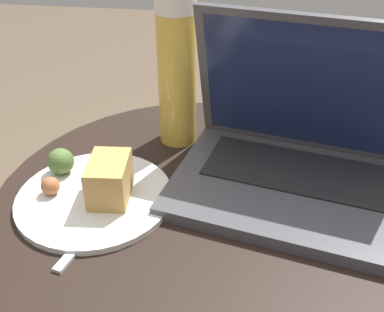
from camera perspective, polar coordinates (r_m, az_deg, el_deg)
name	(u,v)px	position (r m, az deg, el deg)	size (l,w,h in m)	color
table	(203,296)	(0.79, 1.44, -17.30)	(0.60, 0.60, 0.57)	black
laptop	(295,155)	(0.66, 12.94, 0.18)	(0.37, 0.30, 0.24)	#47474C
beer_glass	(177,70)	(0.72, -1.94, 10.90)	(0.06, 0.06, 0.25)	gold
snack_plate	(95,188)	(0.65, -12.19, -3.97)	(0.22, 0.22, 0.07)	silver
fork	(103,217)	(0.62, -11.25, -7.66)	(0.06, 0.18, 0.00)	silver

